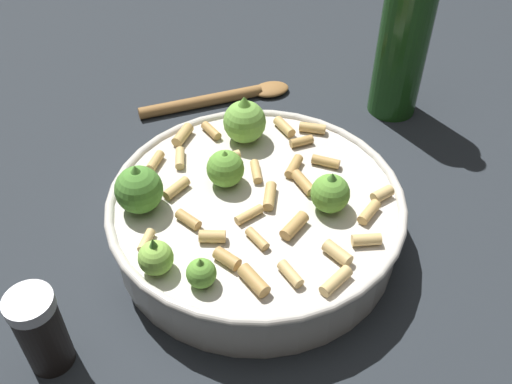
# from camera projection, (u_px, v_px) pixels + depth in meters

# --- Properties ---
(ground_plane) EXTENTS (2.40, 2.40, 0.00)m
(ground_plane) POSITION_uv_depth(u_px,v_px,m) (256.00, 237.00, 0.64)
(ground_plane) COLOR #23282D
(cooking_pan) EXTENTS (0.31, 0.31, 0.12)m
(cooking_pan) POSITION_uv_depth(u_px,v_px,m) (254.00, 213.00, 0.61)
(cooking_pan) COLOR beige
(cooking_pan) RESTS_ON ground
(pepper_shaker) EXTENTS (0.04, 0.04, 0.09)m
(pepper_shaker) POSITION_uv_depth(u_px,v_px,m) (41.00, 331.00, 0.50)
(pepper_shaker) COLOR black
(pepper_shaker) RESTS_ON ground
(olive_oil_bottle) EXTENTS (0.06, 0.06, 0.25)m
(olive_oil_bottle) POSITION_uv_depth(u_px,v_px,m) (404.00, 40.00, 0.74)
(olive_oil_bottle) COLOR #1E4C19
(olive_oil_bottle) RESTS_ON ground
(wooden_spoon) EXTENTS (0.18, 0.16, 0.02)m
(wooden_spoon) POSITION_uv_depth(u_px,v_px,m) (225.00, 97.00, 0.82)
(wooden_spoon) COLOR olive
(wooden_spoon) RESTS_ON ground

